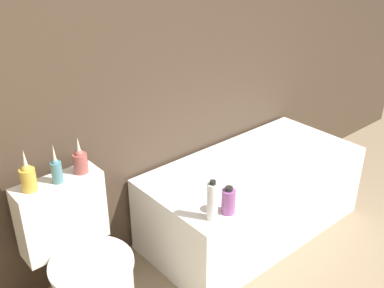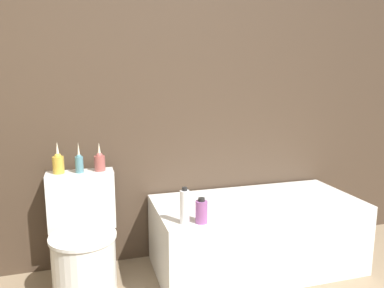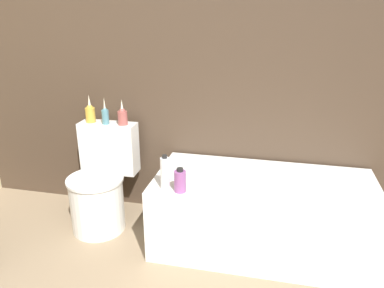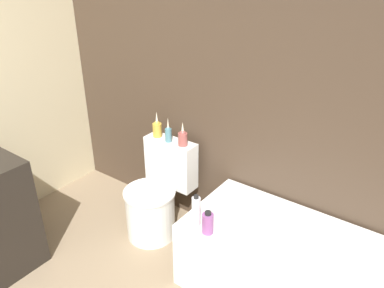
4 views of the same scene
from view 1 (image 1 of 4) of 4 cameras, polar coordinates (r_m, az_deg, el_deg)
name	(u,v)px [view 1 (image 1 of 4)]	position (r m, az deg, el deg)	size (l,w,h in m)	color
wall_back_tiled	(100,46)	(2.37, -11.64, 12.12)	(6.40, 0.06, 2.60)	#423326
bathtub	(252,196)	(2.97, 7.66, -6.57)	(1.44, 0.69, 0.50)	white
toilet	(85,270)	(2.38, -13.39, -15.32)	(0.44, 0.55, 0.74)	white
vase_gold	(28,177)	(2.20, -20.13, -3.91)	(0.07, 0.07, 0.21)	gold
vase_silver	(56,170)	(2.22, -16.83, -3.15)	(0.05, 0.05, 0.20)	teal
vase_bronze	(80,160)	(2.28, -14.03, -2.04)	(0.07, 0.07, 0.19)	#994C47
shampoo_bottle_tall	(212,201)	(2.27, 2.59, -7.26)	(0.06, 0.06, 0.23)	silver
shampoo_bottle_short	(228,201)	(2.34, 4.65, -7.23)	(0.07, 0.07, 0.16)	#8C4C8C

